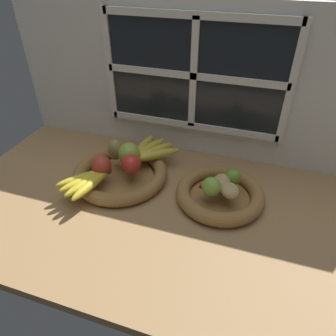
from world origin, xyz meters
The scene contains 15 objects.
ground_plane centered at (0.00, 0.00, -1.50)cm, with size 140.00×90.00×3.00cm, color #9E774C.
back_wall centered at (0.00, 29.77, 27.88)cm, with size 140.00×4.60×55.00cm.
fruit_bowl_left centered at (-18.88, 2.86, 2.08)cm, with size 33.19×33.19×4.51cm.
fruit_bowl_right centered at (16.53, 2.86, 2.09)cm, with size 28.49×28.49×4.51cm.
apple_red_front centered at (-23.06, -1.84, 7.87)cm, with size 6.71×6.71×6.71cm, color #B73828.
apple_green_back centered at (-16.84, 6.87, 8.42)cm, with size 7.82×7.82×7.82cm, color #8CAD3D.
apple_red_right centered at (-13.91, 1.98, 7.86)cm, with size 6.71×6.71×6.71cm, color red.
pear_brown centered at (-22.43, 7.60, 8.50)cm, with size 5.29×5.30×7.99cm, color olive.
banana_bunch_front centered at (-24.73, -8.80, 6.03)cm, with size 14.38×18.72×3.04cm.
banana_bunch_back centered at (-12.08, 14.08, 6.15)cm, with size 16.98×20.11×3.27cm.
potato_large centered at (16.53, 2.86, 6.73)cm, with size 8.24×5.69×4.43cm, color tan.
potato_small centered at (19.65, -0.26, 6.63)cm, with size 6.74×5.51×4.24cm, color tan.
lime_near centered at (14.02, -0.92, 7.52)cm, with size 6.01×6.01×6.01cm, color #7AAD3D.
lime_far centered at (19.47, 6.64, 7.12)cm, with size 5.21×5.21×5.21cm, color olive.
chili_pepper centered at (15.29, -0.08, 5.48)cm, with size 1.94×1.94×10.38cm, color red.
Camera 1 is at (24.32, -74.70, 67.21)cm, focal length 33.02 mm.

